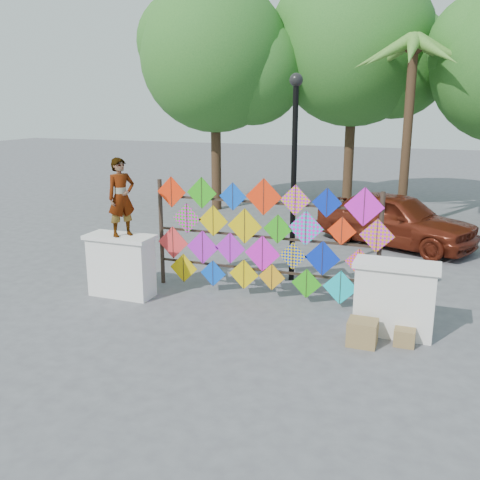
# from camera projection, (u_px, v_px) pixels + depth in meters

# --- Properties ---
(ground) EXTENTS (80.00, 80.00, 0.00)m
(ground) POSITION_uv_depth(u_px,v_px,m) (249.00, 309.00, 10.33)
(ground) COLOR slate
(ground) RESTS_ON ground
(parapet_left) EXTENTS (1.40, 0.65, 1.28)m
(parapet_left) POSITION_uv_depth(u_px,v_px,m) (121.00, 265.00, 10.91)
(parapet_left) COLOR white
(parapet_left) RESTS_ON ground
(parapet_right) EXTENTS (1.40, 0.65, 1.28)m
(parapet_right) POSITION_uv_depth(u_px,v_px,m) (395.00, 298.00, 9.07)
(parapet_right) COLOR white
(parapet_right) RESTS_ON ground
(kite_rack) EXTENTS (4.92, 0.24, 2.45)m
(kite_rack) POSITION_uv_depth(u_px,v_px,m) (264.00, 239.00, 10.66)
(kite_rack) COLOR #2E2219
(kite_rack) RESTS_ON ground
(tree_west) EXTENTS (5.85, 5.20, 8.01)m
(tree_west) POSITION_uv_depth(u_px,v_px,m) (218.00, 58.00, 18.67)
(tree_west) COLOR #4A2E1F
(tree_west) RESTS_ON ground
(tree_mid) EXTENTS (6.30, 5.60, 8.61)m
(tree_mid) POSITION_uv_depth(u_px,v_px,m) (357.00, 47.00, 18.85)
(tree_mid) COLOR #4A2E1F
(tree_mid) RESTS_ON ground
(palm_tree) EXTENTS (3.62, 3.62, 5.83)m
(palm_tree) POSITION_uv_depth(u_px,v_px,m) (413.00, 64.00, 15.59)
(palm_tree) COLOR #4A2E1F
(palm_tree) RESTS_ON ground
(vendor_woman) EXTENTS (0.62, 0.68, 1.56)m
(vendor_woman) POSITION_uv_depth(u_px,v_px,m) (121.00, 197.00, 10.52)
(vendor_woman) COLOR #99999E
(vendor_woman) RESTS_ON parapet_left
(sedan) EXTENTS (4.75, 3.31, 1.50)m
(sedan) POSITION_uv_depth(u_px,v_px,m) (395.00, 219.00, 14.73)
(sedan) COLOR #5D1D10
(sedan) RESTS_ON ground
(lamppost) EXTENTS (0.28, 0.28, 4.46)m
(lamppost) POSITION_uv_depth(u_px,v_px,m) (294.00, 160.00, 11.37)
(lamppost) COLOR black
(lamppost) RESTS_ON ground
(cardboard_box_near) EXTENTS (0.47, 0.42, 0.42)m
(cardboard_box_near) POSITION_uv_depth(u_px,v_px,m) (362.00, 332.00, 8.77)
(cardboard_box_near) COLOR olive
(cardboard_box_near) RESTS_ON ground
(cardboard_box_far) EXTENTS (0.33, 0.31, 0.28)m
(cardboard_box_far) POSITION_uv_depth(u_px,v_px,m) (405.00, 337.00, 8.76)
(cardboard_box_far) COLOR olive
(cardboard_box_far) RESTS_ON ground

